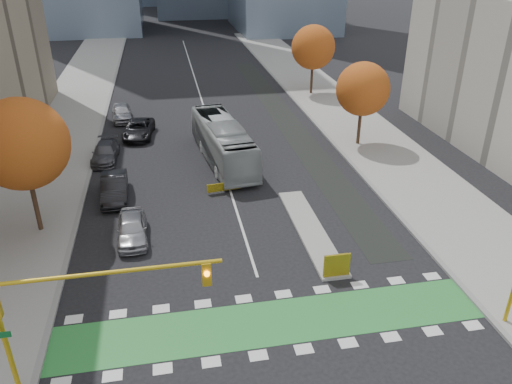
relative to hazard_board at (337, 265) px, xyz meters
name	(u,v)px	position (x,y,z in m)	size (l,w,h in m)	color
ground	(279,346)	(-4.00, -4.20, -0.80)	(300.00, 300.00, 0.00)	black
sidewalk_west	(41,177)	(-17.50, 15.80, -0.73)	(7.00, 120.00, 0.15)	gray
sidewalk_east	(383,151)	(9.50, 15.80, -0.73)	(7.00, 120.00, 0.15)	gray
curb_west	(90,173)	(-14.00, 15.80, -0.73)	(0.30, 120.00, 0.16)	gray
curb_east	(343,154)	(6.00, 15.80, -0.73)	(0.30, 120.00, 0.16)	gray
bike_crossing	(272,322)	(-4.00, -2.70, -0.79)	(20.00, 3.00, 0.01)	#2C8638
centre_line	(200,95)	(-4.00, 35.80, -0.80)	(0.15, 70.00, 0.01)	silver
bike_lane_paint	(285,119)	(3.50, 25.80, -0.80)	(2.50, 50.00, 0.01)	black
median_island	(310,230)	(0.00, 4.80, -0.72)	(1.60, 10.00, 0.16)	gray
hazard_board	(337,265)	(0.00, 0.00, 0.00)	(1.40, 0.12, 1.30)	yellow
tree_west	(22,144)	(-16.00, 7.80, 4.82)	(5.20, 5.20, 8.22)	#332114
tree_east_near	(363,89)	(8.00, 17.80, 4.06)	(4.40, 4.40, 7.08)	#332114
tree_east_far	(313,47)	(8.50, 33.80, 4.44)	(4.80, 4.80, 7.65)	#332114
traffic_signal_west	(71,301)	(-11.93, -4.71, 3.23)	(8.53, 0.56, 5.20)	#BF9914
bus	(223,142)	(-3.79, 16.48, 0.83)	(2.74, 11.71, 3.26)	#9DA3A4
parked_car_a	(132,228)	(-10.50, 5.85, -0.07)	(1.72, 4.27, 1.46)	#A6A6AC
parked_car_b	(114,188)	(-11.83, 11.38, -0.01)	(1.67, 4.79, 1.58)	black
parked_car_c	(105,152)	(-13.00, 18.31, -0.13)	(1.88, 4.62, 1.34)	#515055
parked_car_d	(139,129)	(-10.50, 23.31, -0.08)	(2.38, 5.16, 1.43)	black
parked_car_e	(122,112)	(-12.22, 28.31, -0.03)	(1.83, 4.54, 1.55)	#A4A4A9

